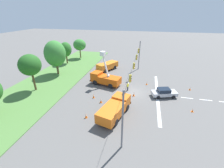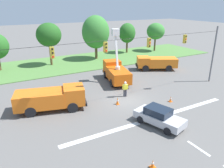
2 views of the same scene
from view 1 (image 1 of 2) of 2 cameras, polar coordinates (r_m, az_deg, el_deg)
The scene contains 20 objects.
ground_plane at distance 28.38m, azimuth 8.08°, elevation -3.07°, with size 200.00×200.00×0.00m, color #605E5B.
grass_verge at distance 34.47m, azimuth -23.16°, elevation 0.47°, with size 56.00×12.00×0.10m, color #517F3D.
lane_markings at distance 28.64m, azimuth 19.83°, elevation -4.19°, with size 17.60×15.25×0.01m.
signal_gantry at distance 26.48m, azimuth 8.69°, elevation 5.63°, with size 26.20×0.33×7.20m.
tree_centre at distance 30.52m, azimuth -28.79°, elevation 6.33°, with size 4.02×3.69×6.98m.
tree_east at distance 37.17m, azimuth -20.86°, elevation 10.70°, with size 4.99×4.72×7.91m.
tree_far_east at distance 44.84m, azimuth -17.25°, elevation 12.44°, with size 3.43×3.20×6.12m.
tree_east_end at distance 49.61m, azimuth -12.26°, elevation 14.37°, with size 3.65×3.96×6.00m.
utility_truck_bucket_lift at distance 30.52m, azimuth -2.76°, elevation 2.26°, with size 3.74×6.64×6.84m.
utility_truck_support_near at distance 21.56m, azimuth 1.11°, elevation -9.15°, with size 7.06×4.09×2.19m.
utility_truck_support_far at distance 38.42m, azimuth -1.84°, elevation 6.93°, with size 6.54×4.89×2.05m.
sedan_silver at distance 27.89m, azimuth 19.22°, elevation -3.07°, with size 2.95×4.63×1.56m.
road_worker at distance 28.33m, azimuth 6.02°, elevation -0.72°, with size 0.62×0.36×1.77m.
traffic_cone_foreground_left at distance 25.78m, azimuth 28.36°, elevation -8.77°, with size 0.36×0.36×0.59m.
traffic_cone_foreground_right at distance 26.97m, azimuth 8.29°, elevation -3.82°, with size 0.36×0.36×0.76m.
traffic_cone_mid_left at distance 21.89m, azimuth -9.87°, elevation -11.78°, with size 0.36×0.36×0.73m.
traffic_cone_mid_right at distance 32.41m, azimuth 27.60°, elevation -1.56°, with size 0.36×0.36×0.62m.
traffic_cone_near_bucket at distance 26.32m, azimuth -7.05°, elevation -4.58°, with size 0.36×0.36×0.72m.
traffic_cone_lane_edge_a at distance 24.88m, azimuth -4.25°, elevation -6.29°, with size 0.36×0.36×0.78m.
traffic_cone_lane_edge_b at distance 31.64m, azimuth 13.12°, elevation 0.26°, with size 0.36×0.36×0.63m.
Camera 1 is at (-24.88, -1.66, 13.55)m, focal length 24.00 mm.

